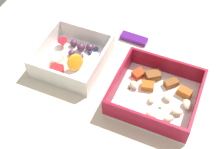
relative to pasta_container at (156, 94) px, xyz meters
The scene contains 4 objects.
table_surface 10.49cm from the pasta_container, behind, with size 80.00×80.00×2.00cm, color beige.
pasta_container is the anchor object (origin of this frame).
fruit_bowl 21.84cm from the pasta_container, behind, with size 15.78×16.31×5.08cm.
candy_bar 18.66cm from the pasta_container, 122.91° to the left, with size 7.00×2.40×1.20cm, color #51197A.
Camera 1 is at (14.70, -41.07, 56.85)cm, focal length 48.84 mm.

